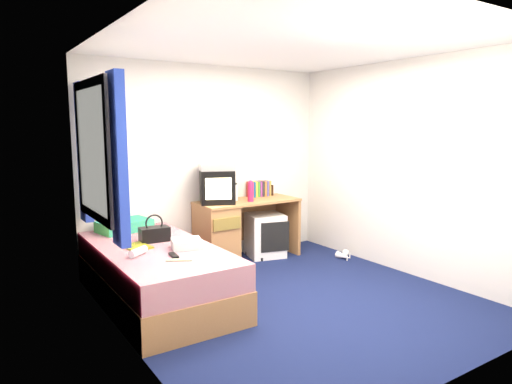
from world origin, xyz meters
TOP-DOWN VIEW (x-y plane):
  - ground at (0.00, 0.00)m, footprint 3.40×3.40m
  - room_shell at (0.00, 0.00)m, footprint 3.40×3.40m
  - bed at (-1.10, 0.70)m, footprint 1.01×2.00m
  - pillow at (-1.15, 1.49)m, footprint 0.60×0.44m
  - desk at (0.11, 1.44)m, footprint 1.30×0.55m
  - storage_cube at (0.64, 1.40)m, footprint 0.53×0.53m
  - crt_tv at (-0.03, 1.44)m, footprint 0.51×0.50m
  - vcr at (-0.03, 1.44)m, footprint 0.48×0.41m
  - book_row at (0.68, 1.60)m, footprint 0.31×0.13m
  - picture_frame at (0.88, 1.61)m, footprint 0.03×0.12m
  - pink_water_bottle at (0.37, 1.31)m, footprint 0.08×0.08m
  - aerosol_can at (0.25, 1.47)m, footprint 0.06×0.06m
  - handbag at (-1.04, 0.88)m, footprint 0.30×0.18m
  - towel at (-0.88, 0.47)m, footprint 0.32×0.29m
  - magazine at (-1.26, 0.76)m, footprint 0.25×0.31m
  - water_bottle at (-1.34, 0.48)m, footprint 0.20×0.17m
  - colour_swatch_fan at (-1.10, 0.14)m, footprint 0.22×0.16m
  - remote_control at (-1.09, 0.28)m, footprint 0.07×0.16m
  - window_assembly at (-1.55, 0.90)m, footprint 0.11×1.42m
  - white_heels at (1.40, 0.72)m, footprint 0.22×0.26m

SIDE VIEW (x-z plane):
  - ground at x=0.00m, z-range 0.00..0.00m
  - white_heels at x=1.40m, z-range -0.01..0.09m
  - bed at x=-1.10m, z-range 0.00..0.54m
  - storage_cube at x=0.64m, z-range 0.00..0.55m
  - desk at x=0.11m, z-range 0.03..0.78m
  - colour_swatch_fan at x=-1.10m, z-range 0.54..0.55m
  - magazine at x=-1.26m, z-range 0.54..0.55m
  - remote_control at x=-1.09m, z-range 0.54..0.56m
  - water_bottle at x=-1.34m, z-range 0.54..0.61m
  - towel at x=-0.88m, z-range 0.54..0.63m
  - pillow at x=-1.15m, z-range 0.54..0.66m
  - handbag at x=-1.04m, z-range 0.48..0.75m
  - picture_frame at x=0.88m, z-range 0.75..0.89m
  - book_row at x=0.68m, z-range 0.75..0.95m
  - aerosol_can at x=0.25m, z-range 0.75..0.95m
  - pink_water_bottle at x=0.37m, z-range 0.75..0.98m
  - crt_tv at x=-0.03m, z-range 0.75..1.15m
  - vcr at x=-0.03m, z-range 1.15..1.22m
  - window_assembly at x=-1.55m, z-range 0.72..2.12m
  - room_shell at x=0.00m, z-range -0.25..3.15m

